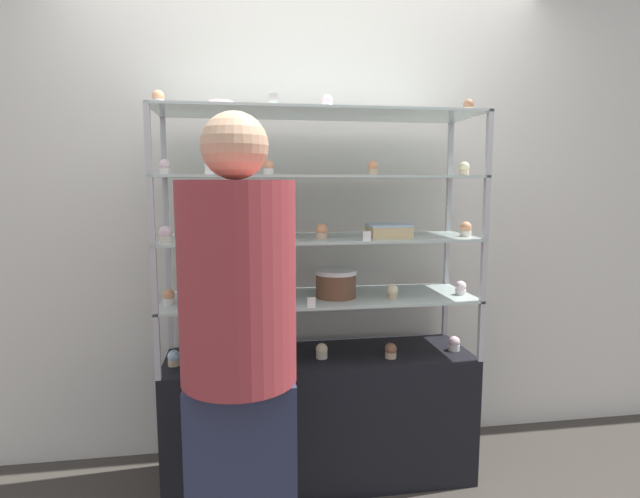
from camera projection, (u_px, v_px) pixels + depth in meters
The scene contains 35 objects.
ground_plane at pixel (320, 475), 2.53m from camera, with size 20.00×20.00×0.00m, color #38332D.
back_wall at pixel (310, 214), 2.72m from camera, with size 8.00×0.05×2.60m.
display_base at pixel (320, 415), 2.49m from camera, with size 1.49×0.44×0.64m.
display_riser_lower at pixel (320, 300), 2.41m from camera, with size 1.49×0.44×0.29m.
display_riser_middle at pixel (320, 240), 2.38m from camera, with size 1.49×0.44×0.29m.
display_riser_upper at pixel (320, 179), 2.34m from camera, with size 1.49×0.44×0.29m.
display_riser_top at pixel (320, 116), 2.30m from camera, with size 1.49×0.44×0.29m.
layer_cake_centerpiece at pixel (336, 283), 2.39m from camera, with size 0.20×0.20×0.13m.
sheet_cake_frosted at pixel (389, 231), 2.37m from camera, with size 0.20×0.15×0.06m.
cupcake_0 at pixel (174, 358), 2.29m from camera, with size 0.06×0.06×0.07m.
cupcake_1 at pixel (247, 355), 2.34m from camera, with size 0.06×0.06×0.07m.
cupcake_2 at pixel (322, 351), 2.39m from camera, with size 0.06×0.06×0.07m.
cupcake_3 at pixel (391, 351), 2.39m from camera, with size 0.06×0.06×0.07m.
cupcake_4 at pixel (454, 344), 2.50m from camera, with size 0.06×0.06×0.07m.
price_tag_0 at pixel (267, 368), 2.21m from camera, with size 0.04×0.00×0.04m.
cupcake_5 at pixel (169, 297), 2.26m from camera, with size 0.05×0.05×0.07m.
cupcake_6 at pixel (246, 297), 2.26m from camera, with size 0.05×0.05×0.07m.
cupcake_7 at pixel (392, 292), 2.36m from camera, with size 0.05×0.05×0.07m.
cupcake_8 at pixel (461, 288), 2.45m from camera, with size 0.05×0.05×0.07m.
price_tag_1 at pixel (311, 302), 2.20m from camera, with size 0.04×0.00×0.04m.
cupcake_9 at pixel (165, 235), 2.15m from camera, with size 0.06×0.06×0.07m.
cupcake_10 at pixel (321, 231), 2.29m from camera, with size 0.06×0.06×0.07m.
cupcake_11 at pixel (466, 229), 2.40m from camera, with size 0.06×0.06×0.07m.
price_tag_2 at pixel (367, 236), 2.20m from camera, with size 0.04×0.00×0.04m.
cupcake_12 at pixel (165, 167), 2.15m from camera, with size 0.05×0.05×0.07m.
cupcake_13 at pixel (269, 168), 2.20m from camera, with size 0.05×0.05×0.07m.
cupcake_14 at pixel (373, 168), 2.25m from camera, with size 0.05×0.05×0.07m.
cupcake_15 at pixel (464, 169), 2.37m from camera, with size 0.05×0.05×0.07m.
price_tag_3 at pixel (209, 169), 2.06m from camera, with size 0.04×0.00×0.04m.
cupcake_16 at pixel (158, 98), 2.09m from camera, with size 0.05×0.05×0.06m.
cupcake_17 at pixel (327, 102), 2.19m from camera, with size 0.05×0.05×0.06m.
cupcake_18 at pixel (468, 106), 2.31m from camera, with size 0.05×0.05×0.06m.
price_tag_4 at pixel (273, 98), 2.06m from camera, with size 0.04×0.00×0.04m.
donut_glazed at pixel (221, 105), 2.22m from camera, with size 0.12×0.12×0.04m.
customer_figure at pixel (239, 346), 1.72m from camera, with size 0.40×0.40×1.70m.
Camera 1 is at (-0.37, -2.33, 1.47)m, focal length 28.00 mm.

